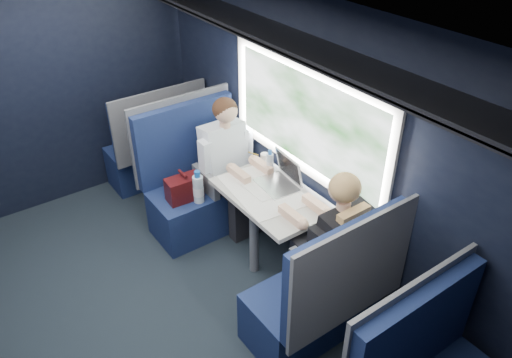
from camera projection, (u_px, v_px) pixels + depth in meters
ground at (165, 314)px, 4.01m from camera, size 2.80×4.20×0.01m
room_shell at (145, 154)px, 3.20m from camera, size 3.00×4.40×2.40m
table at (269, 203)px, 4.14m from camera, size 0.62×1.00×0.74m
seat_bay_near at (198, 187)px, 4.77m from camera, size 1.04×0.62×1.26m
seat_bay_far at (321, 297)px, 3.59m from camera, size 1.04×0.62×1.26m
seat_row_front at (156, 148)px, 5.41m from camera, size 1.04×0.51×1.16m
man at (230, 159)px, 4.62m from camera, size 0.53×0.56×1.32m
woman at (334, 239)px, 3.66m from camera, size 0.53×0.56×1.32m
papers at (264, 189)px, 4.16m from camera, size 0.59×0.80×0.01m
laptop at (282, 177)px, 4.20m from camera, size 0.30×0.38×0.27m
bottle_small at (270, 162)px, 4.36m from camera, size 0.06×0.06×0.21m
cup at (264, 158)px, 4.51m from camera, size 0.07×0.07×0.09m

